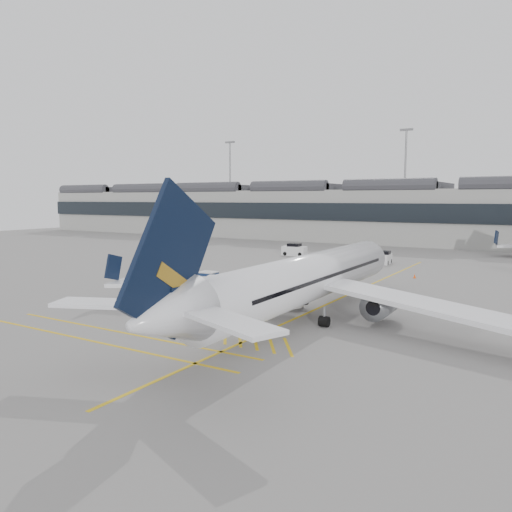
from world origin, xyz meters
The scene contains 17 objects.
ground centered at (0.00, 0.00, 0.00)m, with size 220.00×220.00×0.00m, color gray.
terminal centered at (0.00, 71.93, 6.14)m, with size 200.00×20.45×12.40m.
light_masts centered at (-1.67, 86.00, 14.49)m, with size 113.00×0.60×25.45m.
apron_markings centered at (10.00, 10.00, 0.01)m, with size 0.25×60.00×0.01m, color gold.
airliner_main centered at (10.46, 0.48, 3.00)m, with size 35.18×38.43×10.22m.
belt_loader centered at (6.77, 3.90, 0.55)m, with size 4.67×3.01×1.87m.
baggage_cart_a centered at (5.10, 2.52, 1.06)m, with size 2.32×2.14×1.97m.
baggage_cart_b centered at (-0.50, 9.56, 0.89)m, with size 2.01×1.89×1.67m.
baggage_cart_c centered at (-3.05, 6.18, 1.00)m, with size 1.89×1.60×1.87m.
baggage_cart_d centered at (-0.31, 3.80, 1.05)m, with size 2.28×2.09×1.96m.
ramp_agent_a centered at (3.72, 6.62, 0.92)m, with size 0.67×0.44×1.84m, color #DD4B0B.
ramp_agent_b centered at (6.76, 3.56, 0.95)m, with size 0.92×0.72×1.90m, color orange.
pushback_tug centered at (-0.37, 5.08, 0.56)m, with size 2.35×1.55×1.26m.
safety_cone_nose centered at (12.93, 24.58, 0.24)m, with size 0.35×0.35×0.49m, color #F24C0A.
safety_cone_engine centered at (13.91, 4.95, 0.28)m, with size 0.40×0.40×0.55m, color #F24C0A.
service_van_left centered at (-9.67, 38.15, 0.88)m, with size 4.03×2.35×1.97m.
service_van_mid centered at (5.89, 35.51, 0.82)m, with size 2.09×3.69×1.82m.
Camera 1 is at (27.06, -33.83, 9.21)m, focal length 35.00 mm.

